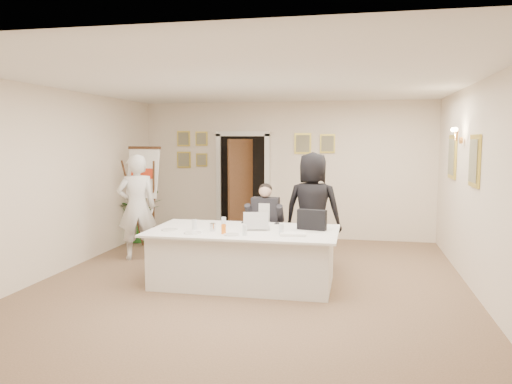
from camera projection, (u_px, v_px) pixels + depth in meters
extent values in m
plane|color=brown|center=(250.00, 284.00, 7.02)|extent=(7.00, 7.00, 0.00)
cube|color=white|center=(250.00, 82.00, 6.73)|extent=(6.00, 7.00, 0.02)
cube|color=white|center=(286.00, 170.00, 10.29)|extent=(6.00, 0.10, 2.80)
cube|color=white|center=(144.00, 231.00, 3.47)|extent=(6.00, 0.10, 2.80)
cube|color=white|center=(55.00, 182.00, 7.47)|extent=(0.10, 7.00, 2.80)
cube|color=white|center=(482.00, 190.00, 6.28)|extent=(0.10, 7.00, 2.80)
cube|color=black|center=(243.00, 186.00, 10.47)|extent=(0.92, 0.06, 2.10)
cube|color=white|center=(219.00, 186.00, 10.55)|extent=(0.10, 0.06, 2.20)
cube|color=white|center=(267.00, 187.00, 10.34)|extent=(0.10, 0.06, 2.20)
cube|color=#382211|center=(241.00, 189.00, 10.06)|extent=(0.33, 0.81, 2.02)
cube|color=white|center=(244.00, 258.00, 7.02)|extent=(2.44, 1.22, 0.75)
cube|color=white|center=(244.00, 231.00, 6.98)|extent=(2.62, 1.40, 0.03)
cube|color=white|center=(144.00, 173.00, 9.23)|extent=(0.67, 0.29, 0.91)
imported|color=silver|center=(137.00, 207.00, 8.44)|extent=(0.78, 0.70, 1.79)
imported|color=black|center=(313.00, 210.00, 7.89)|extent=(0.97, 0.70, 1.84)
imported|color=#216020|center=(140.00, 215.00, 9.96)|extent=(1.19, 1.12, 1.06)
cube|color=black|center=(312.00, 220.00, 6.96)|extent=(0.42, 0.19, 0.28)
cube|color=white|center=(293.00, 234.00, 6.58)|extent=(0.35, 0.26, 0.03)
cylinder|color=white|center=(170.00, 230.00, 6.93)|extent=(0.29, 0.29, 0.01)
cylinder|color=white|center=(193.00, 233.00, 6.71)|extent=(0.26, 0.26, 0.01)
cylinder|color=white|center=(231.00, 235.00, 6.58)|extent=(0.24, 0.24, 0.01)
cylinder|color=silver|center=(194.00, 225.00, 6.99)|extent=(0.08, 0.08, 0.14)
cylinder|color=silver|center=(245.00, 230.00, 6.57)|extent=(0.07, 0.07, 0.14)
cylinder|color=silver|center=(281.00, 229.00, 6.62)|extent=(0.07, 0.07, 0.14)
cylinder|color=silver|center=(224.00, 222.00, 7.22)|extent=(0.08, 0.08, 0.14)
cylinder|color=orange|center=(224.00, 229.00, 6.67)|extent=(0.07, 0.07, 0.13)
cylinder|color=silver|center=(213.00, 227.00, 6.87)|extent=(0.10, 0.10, 0.11)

